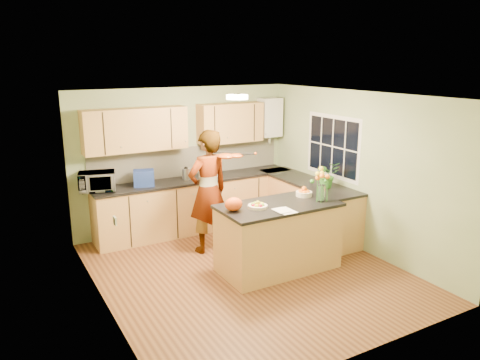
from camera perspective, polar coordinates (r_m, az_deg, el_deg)
floor at (r=6.85m, az=0.92°, el=-11.08°), size 4.50×4.50×0.00m
ceiling at (r=6.20m, az=1.01°, el=10.27°), size 4.00×4.50×0.02m
wall_back at (r=8.38m, az=-6.85°, el=2.62°), size 4.00×0.02×2.50m
wall_front at (r=4.71m, az=15.06°, el=-7.26°), size 4.00×0.02×2.50m
wall_left at (r=5.71m, az=-16.67°, el=-3.53°), size 0.02×4.50×2.50m
wall_right at (r=7.59m, az=14.10°, el=1.05°), size 0.02×4.50×2.50m
back_counter at (r=8.34m, az=-5.26°, el=-2.91°), size 3.64×0.62×0.94m
right_counter at (r=8.23m, az=8.19°, el=-3.25°), size 0.62×2.24×0.94m
splashback at (r=8.41m, az=-6.18°, el=2.34°), size 3.60×0.02×0.52m
upper_cabinets at (r=8.05m, az=-7.67°, el=6.46°), size 3.20×0.34×0.70m
boiler at (r=8.92m, az=3.64°, el=7.63°), size 0.40×0.30×0.86m
window_right at (r=7.96m, az=11.24°, el=4.03°), size 0.01×1.30×1.05m
light_switch at (r=5.14m, az=-15.00°, el=-4.82°), size 0.02×0.09×0.09m
ceiling_lamp at (r=6.46m, az=-0.36°, el=10.09°), size 0.30×0.30×0.07m
peninsula_island at (r=6.77m, az=4.68°, el=-6.91°), size 1.71×0.88×0.98m
fruit_dish at (r=6.41m, az=2.18°, el=-3.08°), size 0.27×0.27×0.09m
orange_bowl at (r=7.02m, az=7.81°, el=-1.49°), size 0.24×0.24×0.14m
flower_vase at (r=6.72m, az=9.93°, el=0.28°), size 0.28×0.28×0.53m
orange_bag at (r=6.27m, az=-0.79°, el=-2.97°), size 0.27×0.24×0.18m
papers at (r=6.32m, az=5.54°, el=-3.73°), size 0.22×0.29×0.01m
violinist at (r=7.26m, az=-3.89°, el=-1.43°), size 0.77×0.57×1.94m
violin at (r=7.02m, az=-1.72°, el=2.93°), size 0.64×0.56×0.16m
microwave at (r=7.70m, az=-17.03°, el=-0.17°), size 0.63×0.50×0.30m
blue_box at (r=7.82m, az=-11.64°, el=0.24°), size 0.39×0.33×0.26m
kettle at (r=8.13m, az=-6.60°, el=0.81°), size 0.14×0.14×0.26m
jar_cream at (r=8.29m, az=-4.70°, el=0.94°), size 0.13×0.13×0.16m
jar_white at (r=8.31m, az=-2.80°, el=1.07°), size 0.13×0.13×0.18m
potted_plant at (r=7.68m, az=10.55°, el=0.67°), size 0.45×0.41×0.43m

